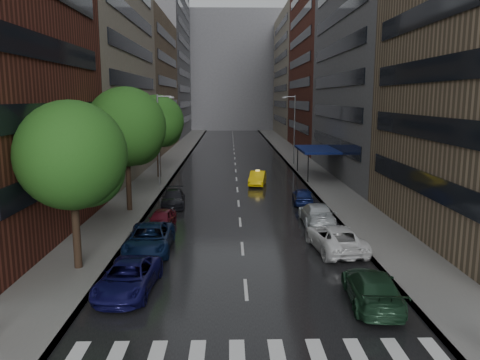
# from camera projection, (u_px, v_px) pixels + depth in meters

# --- Properties ---
(ground) EXTENTS (220.00, 220.00, 0.00)m
(ground) POSITION_uv_depth(u_px,v_px,m) (250.00, 332.00, 17.84)
(ground) COLOR gray
(ground) RESTS_ON ground
(road) EXTENTS (14.00, 140.00, 0.01)m
(road) POSITION_uv_depth(u_px,v_px,m) (235.00, 160.00, 67.07)
(road) COLOR black
(road) RESTS_ON ground
(sidewalk_left) EXTENTS (4.00, 140.00, 0.15)m
(sidewalk_left) POSITION_uv_depth(u_px,v_px,m) (172.00, 160.00, 66.86)
(sidewalk_left) COLOR gray
(sidewalk_left) RESTS_ON ground
(sidewalk_right) EXTENTS (4.00, 140.00, 0.15)m
(sidewalk_right) POSITION_uv_depth(u_px,v_px,m) (297.00, 159.00, 67.25)
(sidewalk_right) COLOR gray
(sidewalk_right) RESTS_ON ground
(buildings_left) EXTENTS (8.00, 108.00, 38.00)m
(buildings_left) POSITION_uv_depth(u_px,v_px,m) (138.00, 51.00, 72.62)
(buildings_left) COLOR maroon
(buildings_left) RESTS_ON ground
(buildings_right) EXTENTS (8.05, 109.10, 36.00)m
(buildings_right) POSITION_uv_depth(u_px,v_px,m) (332.00, 56.00, 71.39)
(buildings_right) COLOR #937A5B
(buildings_right) RESTS_ON ground
(building_far) EXTENTS (40.00, 14.00, 32.00)m
(building_far) POSITION_uv_depth(u_px,v_px,m) (232.00, 72.00, 131.24)
(building_far) COLOR slate
(building_far) RESTS_ON ground
(tree_near) EXTENTS (5.49, 5.49, 8.74)m
(tree_near) POSITION_uv_depth(u_px,v_px,m) (72.00, 156.00, 23.23)
(tree_near) COLOR #382619
(tree_near) RESTS_ON ground
(tree_mid) EXTENTS (6.07, 6.07, 9.68)m
(tree_mid) POSITION_uv_depth(u_px,v_px,m) (126.00, 127.00, 35.53)
(tree_mid) COLOR #382619
(tree_mid) RESTS_ON ground
(tree_far) EXTENTS (5.75, 5.75, 9.17)m
(tree_far) POSITION_uv_depth(u_px,v_px,m) (158.00, 121.00, 51.02)
(tree_far) COLOR #382619
(tree_far) RESTS_ON ground
(taxi) EXTENTS (2.16, 4.49, 1.42)m
(taxi) POSITION_uv_depth(u_px,v_px,m) (258.00, 178.00, 47.79)
(taxi) COLOR yellow
(taxi) RESTS_ON ground
(parked_cars_left) EXTENTS (2.68, 22.31, 1.54)m
(parked_cars_left) POSITION_uv_depth(u_px,v_px,m) (153.00, 233.00, 28.35)
(parked_cars_left) COLOR #100F47
(parked_cars_left) RESTS_ON ground
(parked_cars_right) EXTENTS (3.07, 24.10, 1.53)m
(parked_cars_right) POSITION_uv_depth(u_px,v_px,m) (330.00, 231.00, 28.72)
(parked_cars_right) COLOR #1A3924
(parked_cars_right) RESTS_ON ground
(street_lamp_left) EXTENTS (1.74, 0.22, 9.00)m
(street_lamp_left) POSITION_uv_depth(u_px,v_px,m) (159.00, 138.00, 46.36)
(street_lamp_left) COLOR gray
(street_lamp_left) RESTS_ON sidewalk_left
(street_lamp_right) EXTENTS (1.74, 0.22, 9.00)m
(street_lamp_right) POSITION_uv_depth(u_px,v_px,m) (294.00, 128.00, 61.47)
(street_lamp_right) COLOR gray
(street_lamp_right) RESTS_ON sidewalk_right
(awning) EXTENTS (4.00, 8.00, 3.12)m
(awning) POSITION_uv_depth(u_px,v_px,m) (317.00, 150.00, 51.95)
(awning) COLOR navy
(awning) RESTS_ON sidewalk_right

